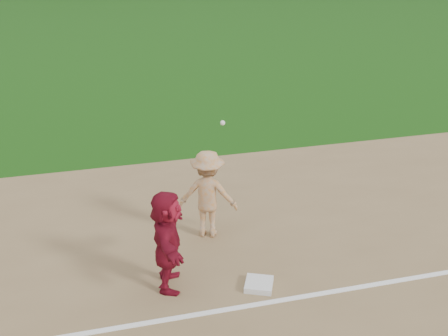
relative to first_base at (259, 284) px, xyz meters
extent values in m
plane|color=#17470D|center=(-0.08, 0.38, -0.07)|extent=(160.00, 160.00, 0.00)
cube|color=white|center=(-0.08, -0.42, -0.04)|extent=(60.00, 0.10, 0.01)
cube|color=silver|center=(0.00, 0.00, 0.00)|extent=(0.57, 0.57, 0.10)
imported|color=maroon|center=(-1.37, 0.42, 0.79)|extent=(0.75, 1.61, 1.67)
imported|color=#A1A1A4|center=(-0.40, 1.81, 0.78)|extent=(1.23, 0.98, 1.66)
sphere|color=white|center=(-0.29, 1.17, 2.35)|extent=(0.08, 0.08, 0.08)
camera|label=1|loc=(-2.42, -7.01, 5.36)|focal=45.00mm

